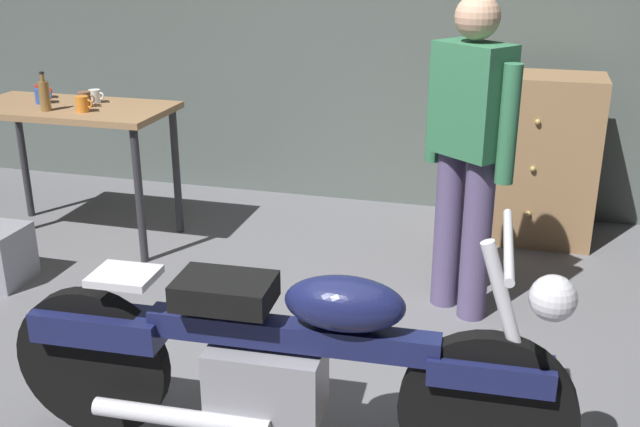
# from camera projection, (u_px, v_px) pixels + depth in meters

# --- Properties ---
(ground_plane) EXTENTS (12.00, 12.00, 0.00)m
(ground_plane) POSITION_uv_depth(u_px,v_px,m) (268.00, 406.00, 3.29)
(ground_plane) COLOR slate
(workbench) EXTENTS (1.30, 0.64, 0.90)m
(workbench) POSITION_uv_depth(u_px,v_px,m) (71.00, 123.00, 4.84)
(workbench) COLOR #99724C
(workbench) RESTS_ON ground_plane
(motorcycle) EXTENTS (2.19, 0.60, 1.00)m
(motorcycle) POSITION_uv_depth(u_px,v_px,m) (283.00, 357.00, 2.82)
(motorcycle) COLOR black
(motorcycle) RESTS_ON ground_plane
(person_standing) EXTENTS (0.47, 0.41, 1.67)m
(person_standing) POSITION_uv_depth(u_px,v_px,m) (468.00, 146.00, 3.82)
(person_standing) COLOR #594C74
(person_standing) RESTS_ON ground_plane
(wooden_dresser) EXTENTS (0.80, 0.47, 1.10)m
(wooden_dresser) POSITION_uv_depth(u_px,v_px,m) (533.00, 159.00, 4.92)
(wooden_dresser) COLOR #99724C
(wooden_dresser) RESTS_ON ground_plane
(mug_blue_enamel) EXTENTS (0.12, 0.09, 0.10)m
(mug_blue_enamel) POSITION_uv_depth(u_px,v_px,m) (42.00, 96.00, 4.85)
(mug_blue_enamel) COLOR #2D51AD
(mug_blue_enamel) RESTS_ON workbench
(mug_red_diner) EXTENTS (0.12, 0.08, 0.09)m
(mug_red_diner) POSITION_uv_depth(u_px,v_px,m) (43.00, 91.00, 5.00)
(mug_red_diner) COLOR red
(mug_red_diner) RESTS_ON workbench
(mug_orange_travel) EXTENTS (0.11, 0.08, 0.10)m
(mug_orange_travel) POSITION_uv_depth(u_px,v_px,m) (83.00, 104.00, 4.62)
(mug_orange_travel) COLOR orange
(mug_orange_travel) RESTS_ON workbench
(mug_white_ceramic) EXTENTS (0.11, 0.07, 0.09)m
(mug_white_ceramic) POSITION_uv_depth(u_px,v_px,m) (95.00, 96.00, 4.87)
(mug_white_ceramic) COLOR white
(mug_white_ceramic) RESTS_ON workbench
(mug_brown_stoneware) EXTENTS (0.11, 0.08, 0.10)m
(mug_brown_stoneware) POSITION_uv_depth(u_px,v_px,m) (85.00, 99.00, 4.75)
(mug_brown_stoneware) COLOR brown
(mug_brown_stoneware) RESTS_ON workbench
(bottle) EXTENTS (0.06, 0.06, 0.24)m
(bottle) POSITION_uv_depth(u_px,v_px,m) (44.00, 95.00, 4.63)
(bottle) COLOR olive
(bottle) RESTS_ON workbench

